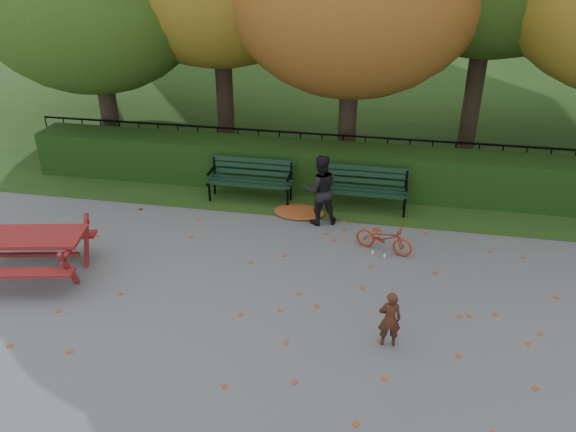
% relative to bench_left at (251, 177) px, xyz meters
% --- Properties ---
extents(ground, '(90.00, 90.00, 0.00)m').
position_rel_bench_left_xyz_m(ground, '(1.30, -3.70, -0.52)').
color(ground, slate).
rests_on(ground, ground).
extents(grass_strip, '(90.00, 90.00, 0.00)m').
position_rel_bench_left_xyz_m(grass_strip, '(1.30, 10.30, -0.51)').
color(grass_strip, '#1F3C17').
rests_on(grass_strip, ground).
extents(hedge, '(13.00, 0.90, 1.00)m').
position_rel_bench_left_xyz_m(hedge, '(1.30, 0.80, -0.02)').
color(hedge, black).
rests_on(hedge, ground).
extents(iron_fence, '(14.00, 0.04, 1.02)m').
position_rel_bench_left_xyz_m(iron_fence, '(1.30, 1.60, 0.02)').
color(iron_fence, black).
rests_on(iron_fence, ground).
extents(bench_left, '(1.80, 0.57, 0.88)m').
position_rel_bench_left_xyz_m(bench_left, '(0.00, 0.00, 0.00)').
color(bench_left, black).
rests_on(bench_left, ground).
extents(bench_right, '(1.80, 0.57, 0.88)m').
position_rel_bench_left_xyz_m(bench_right, '(2.40, 0.00, 0.00)').
color(bench_right, black).
rests_on(bench_right, ground).
extents(picnic_table, '(2.09, 1.81, 0.89)m').
position_rel_bench_left_xyz_m(picnic_table, '(-2.90, -3.58, 0.09)').
color(picnic_table, maroon).
rests_on(picnic_table, ground).
extents(leaf_pile, '(1.06, 0.74, 0.07)m').
position_rel_bench_left_xyz_m(leaf_pile, '(1.13, -0.50, -0.48)').
color(leaf_pile, brown).
rests_on(leaf_pile, ground).
extents(leaf_scatter, '(9.00, 5.70, 0.01)m').
position_rel_bench_left_xyz_m(leaf_scatter, '(1.30, -3.40, -0.51)').
color(leaf_scatter, brown).
rests_on(leaf_scatter, ground).
extents(child, '(0.35, 0.26, 0.88)m').
position_rel_bench_left_xyz_m(child, '(3.04, -4.25, -0.08)').
color(child, '#3E1E13').
rests_on(child, ground).
extents(adult, '(0.83, 0.74, 1.43)m').
position_rel_bench_left_xyz_m(adult, '(1.59, -0.80, 0.20)').
color(adult, black).
rests_on(adult, ground).
extents(bicycle, '(1.13, 0.69, 0.56)m').
position_rel_bench_left_xyz_m(bicycle, '(2.89, -1.68, -0.24)').
color(bicycle, '#AB290F').
rests_on(bicycle, ground).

